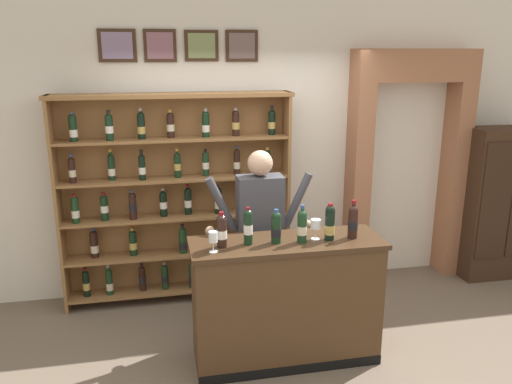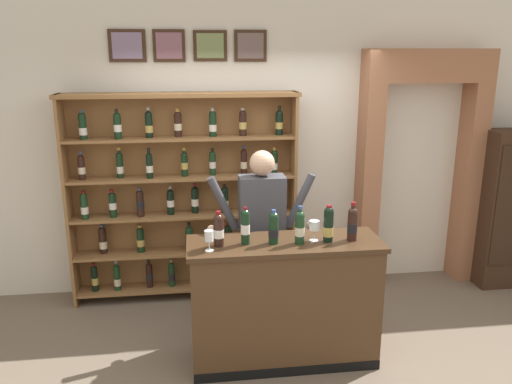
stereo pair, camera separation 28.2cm
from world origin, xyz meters
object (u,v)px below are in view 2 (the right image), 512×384
object	(u,v)px
tasting_bottle_brunello	(352,223)
wine_shelf	(184,193)
shopkeeper	(262,222)
wine_glass_left	(314,226)
tasting_counter	(284,302)
tasting_bottle_grappa	(300,227)
tasting_bottle_vin_santo	(245,226)
tasting_bottle_prosecco	(274,228)
tasting_bottle_super_tuscan	(219,229)
tasting_bottle_riserva	(328,224)
wine_glass_spare	(209,237)

from	to	relation	value
tasting_bottle_brunello	wine_shelf	bearing A→B (deg)	134.86
wine_shelf	shopkeeper	size ratio (longest dim) A/B	1.37
shopkeeper	wine_glass_left	world-z (taller)	shopkeeper
tasting_counter	tasting_bottle_grappa	size ratio (longest dim) A/B	5.08
tasting_bottle_vin_santo	tasting_bottle_grappa	distance (m)	0.42
tasting_counter	tasting_bottle_prosecco	world-z (taller)	tasting_bottle_prosecco
tasting_bottle_super_tuscan	tasting_bottle_prosecco	size ratio (longest dim) A/B	1.02
wine_shelf	tasting_counter	size ratio (longest dim) A/B	1.50
wine_shelf	tasting_bottle_riserva	size ratio (longest dim) A/B	7.71
tasting_bottle_vin_santo	tasting_bottle_brunello	bearing A→B (deg)	-1.77
wine_shelf	tasting_bottle_riserva	world-z (taller)	wine_shelf
tasting_bottle_grappa	tasting_bottle_brunello	distance (m)	0.42
wine_shelf	wine_glass_left	distance (m)	1.66
wine_shelf	tasting_bottle_super_tuscan	distance (m)	1.35
tasting_bottle_brunello	wine_glass_left	xyz separation A→B (m)	(-0.30, 0.03, -0.02)
wine_shelf	tasting_bottle_riserva	distance (m)	1.75
wine_shelf	tasting_counter	bearing A→B (deg)	-58.43
shopkeeper	wine_shelf	bearing A→B (deg)	131.19
shopkeeper	tasting_bottle_super_tuscan	xyz separation A→B (m)	(-0.41, -0.54, 0.14)
tasting_bottle_brunello	tasting_counter	bearing A→B (deg)	176.13
wine_glass_left	tasting_bottle_brunello	bearing A→B (deg)	-4.97
tasting_counter	tasting_bottle_riserva	xyz separation A→B (m)	(0.33, -0.04, 0.66)
wine_shelf	tasting_bottle_vin_santo	world-z (taller)	wine_shelf
tasting_bottle_super_tuscan	tasting_bottle_riserva	xyz separation A→B (m)	(0.85, -0.02, 0.01)
tasting_bottle_riserva	wine_glass_left	distance (m)	0.11
tasting_bottle_vin_santo	tasting_bottle_prosecco	distance (m)	0.22
tasting_counter	wine_glass_spare	size ratio (longest dim) A/B	9.57
tasting_bottle_vin_santo	tasting_bottle_riserva	world-z (taller)	tasting_bottle_vin_santo
tasting_bottle_prosecco	wine_glass_left	world-z (taller)	tasting_bottle_prosecco
wine_shelf	tasting_bottle_riserva	bearing A→B (deg)	-49.76
wine_shelf	tasting_counter	distance (m)	1.63
tasting_bottle_super_tuscan	tasting_bottle_vin_santo	world-z (taller)	tasting_bottle_vin_santo
tasting_counter	wine_glass_left	distance (m)	0.68
tasting_counter	tasting_bottle_brunello	xyz separation A→B (m)	(0.53, -0.04, 0.66)
tasting_bottle_vin_santo	wine_glass_spare	world-z (taller)	tasting_bottle_vin_santo
tasting_bottle_vin_santo	tasting_bottle_prosecco	size ratio (longest dim) A/B	1.10
tasting_bottle_prosecco	tasting_bottle_grappa	bearing A→B (deg)	-7.04
wine_shelf	tasting_bottle_brunello	bearing A→B (deg)	-45.14
shopkeeper	tasting_bottle_riserva	xyz separation A→B (m)	(0.44, -0.55, 0.15)
shopkeeper	wine_glass_spare	world-z (taller)	shopkeeper
tasting_bottle_grappa	wine_glass_spare	xyz separation A→B (m)	(-0.70, -0.07, -0.03)
tasting_bottle_super_tuscan	tasting_counter	bearing A→B (deg)	2.60
tasting_bottle_super_tuscan	wine_glass_spare	xyz separation A→B (m)	(-0.08, -0.09, -0.02)
tasting_bottle_grappa	tasting_bottle_brunello	size ratio (longest dim) A/B	0.97
tasting_bottle_riserva	tasting_bottle_brunello	distance (m)	0.19
tasting_bottle_super_tuscan	tasting_bottle_vin_santo	size ratio (longest dim) A/B	0.93
tasting_bottle_prosecco	wine_glass_spare	bearing A→B (deg)	-169.58
tasting_counter	wine_shelf	bearing A→B (deg)	121.57
tasting_bottle_prosecco	wine_glass_spare	world-z (taller)	tasting_bottle_prosecco
tasting_bottle_brunello	wine_glass_spare	distance (m)	1.13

